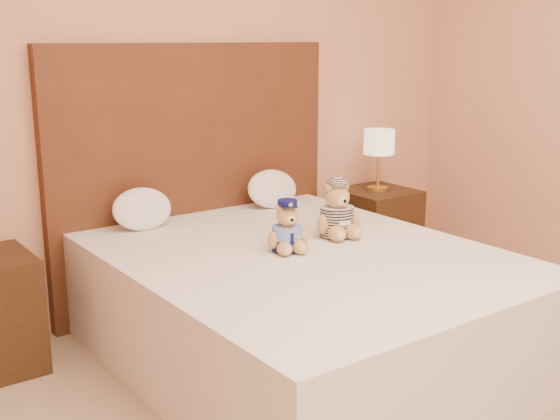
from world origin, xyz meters
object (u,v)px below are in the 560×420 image
Objects in this scene: teddy_police at (287,226)px; lamp at (379,145)px; pillow_right at (272,187)px; bed at (302,307)px; teddy_prisoner at (337,209)px; nightstand_right at (376,230)px; pillow_left at (142,207)px.

lamp is at bearing 46.04° from teddy_police.
lamp is at bearing -2.07° from pillow_right.
teddy_prisoner is at bearing 20.50° from bed.
teddy_police is at bearing -150.31° from lamp.
nightstand_right is at bearing 47.06° from teddy_prisoner.
bed is at bearing -38.74° from teddy_police.
lamp is 1.19× the size of pillow_right.
bed is 7.08× the size of teddy_prisoner.
lamp is (-0.00, 0.00, 0.57)m from nightstand_right.
pillow_left is (-0.38, 0.77, -0.01)m from teddy_police.
nightstand_right is at bearing -2.07° from pillow_right.
lamp is 1.50m from teddy_police.
pillow_left is (-1.67, 0.03, -0.18)m from lamp.
teddy_police reaches higher than bed.
bed is at bearing -116.73° from pillow_right.
bed and nightstand_right have the same top height.
teddy_police is 0.74× the size of pillow_left.
teddy_police is at bearing -150.31° from nightstand_right.
teddy_prisoner is 0.84× the size of pillow_right.
lamp is 1.42× the size of teddy_prisoner.
pillow_left is at bearing 180.00° from pillow_right.
bed is 5.00× the size of lamp.
teddy_prisoner is 0.72m from pillow_right.
teddy_police is at bearing -121.01° from pillow_right.
bed is 0.53m from teddy_prisoner.
lamp is (1.25, 0.80, 0.57)m from bed.
lamp is at bearing 47.06° from teddy_prisoner.
pillow_left reaches higher than bed.
pillow_right is (0.46, 0.77, -0.00)m from teddy_police.
bed is 1.01m from pillow_right.
teddy_prisoner is (-0.94, -0.68, -0.16)m from lamp.
teddy_police reaches higher than pillow_right.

